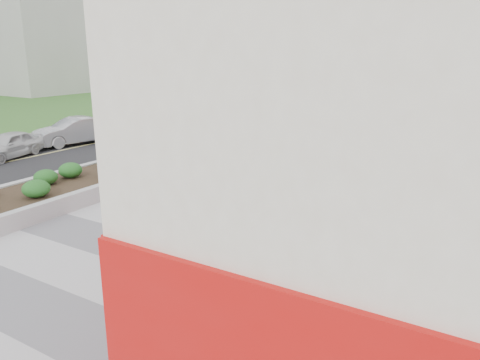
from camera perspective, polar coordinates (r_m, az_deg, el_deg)
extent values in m
plane|color=gray|center=(11.11, -17.84, -11.59)|extent=(160.00, 160.00, 0.00)
cube|color=#A8A8AD|center=(13.03, -7.86, -6.75)|extent=(8.00, 36.00, 0.01)
cube|color=#B6110E|center=(16.07, 17.36, 2.59)|extent=(0.12, 24.00, 3.00)
cube|color=#9E9EA0|center=(26.18, 0.53, 5.44)|extent=(3.00, 0.30, 0.55)
cube|color=#9E9EA0|center=(20.25, -15.85, 1.77)|extent=(0.30, 18.00, 0.55)
cube|color=#9E9EA0|center=(18.40, -10.09, 0.75)|extent=(0.30, 18.00, 0.55)
cube|color=#2D2116|center=(19.31, -13.10, 1.21)|extent=(2.40, 17.40, 0.50)
cube|color=black|center=(24.28, -24.15, 2.58)|extent=(10.00, 40.00, 0.00)
cylinder|color=black|center=(28.25, -0.89, 9.94)|extent=(0.12, 0.12, 4.20)
cube|color=black|center=(28.03, -0.59, 13.28)|extent=(0.18, 0.28, 0.80)
cylinder|color=black|center=(33.70, -14.93, 10.37)|extent=(0.12, 0.12, 4.20)
cube|color=black|center=(33.47, -14.92, 13.17)|extent=(0.18, 0.28, 0.80)
cube|color=#ADAAA3|center=(62.76, 20.87, 19.39)|extent=(16.00, 12.00, 20.00)
cylinder|color=#595654|center=(12.74, -6.10, -7.24)|extent=(0.44, 0.44, 0.01)
cube|color=black|center=(14.94, -6.54, -3.48)|extent=(0.45, 0.74, 0.02)
imported|color=#2A2A30|center=(14.74, -6.61, -1.18)|extent=(0.52, 0.42, 1.24)
sphere|color=blue|center=(14.59, -6.68, 0.99)|extent=(0.23, 0.23, 0.23)
imported|color=silver|center=(24.37, -26.47, 3.83)|extent=(2.28, 3.86, 1.23)
imported|color=#AFB1B8|center=(26.61, -19.49, 5.66)|extent=(2.50, 4.54, 1.42)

